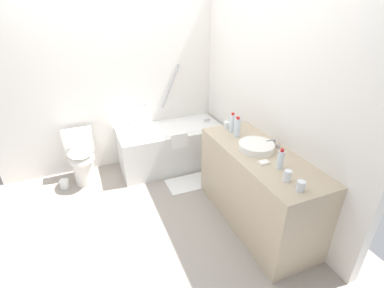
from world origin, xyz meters
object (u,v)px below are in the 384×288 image
water_bottle_0 (237,127)px  toilet_paper_roll (64,184)px  soap_dish (264,162)px  bathtub (171,145)px  sink_basin (256,146)px  drinking_glass_1 (227,125)px  water_bottle_1 (281,159)px  bath_mat (193,182)px  drinking_glass_2 (287,176)px  sink_faucet (274,143)px  water_bottle_2 (232,123)px  toilet (82,158)px  drinking_glass_0 (301,186)px

water_bottle_0 → toilet_paper_roll: water_bottle_0 is taller
soap_dish → bathtub: bearing=102.3°
sink_basin → drinking_glass_1: bearing=92.2°
water_bottle_1 → toilet_paper_roll: (-1.87, 1.68, -0.85)m
bath_mat → drinking_glass_2: bearing=-79.5°
bath_mat → sink_faucet: bearing=-56.2°
soap_dish → water_bottle_2: bearing=83.8°
water_bottle_0 → drinking_glass_2: 0.89m
sink_basin → bath_mat: 1.21m
sink_basin → water_bottle_1: 0.37m
bathtub → drinking_glass_2: bearing=-79.3°
water_bottle_2 → toilet_paper_roll: size_ratio=1.99×
water_bottle_1 → drinking_glass_2: size_ratio=1.92×
soap_dish → water_bottle_0: bearing=83.3°
bathtub → soap_dish: 1.72m
toilet → drinking_glass_2: 2.52m
drinking_glass_1 → soap_dish: (-0.07, -0.81, -0.03)m
sink_faucet → bath_mat: sink_faucet is taller
bath_mat → drinking_glass_1: bearing=-37.9°
soap_dish → drinking_glass_0: bearing=-87.7°
water_bottle_2 → toilet_paper_roll: bearing=155.1°
bathtub → sink_faucet: 1.59m
bathtub → drinking_glass_1: size_ratio=18.45×
sink_faucet → water_bottle_0: size_ratio=0.70×
drinking_glass_0 → toilet_paper_roll: 2.82m
water_bottle_2 → drinking_glass_0: size_ratio=2.72×
water_bottle_1 → bath_mat: 1.51m
sink_faucet → soap_dish: (-0.29, -0.25, -0.02)m
water_bottle_0 → drinking_glass_1: 0.23m
bathtub → toilet: (-1.18, 0.02, 0.04)m
water_bottle_2 → water_bottle_0: bearing=-93.3°
toilet_paper_roll → water_bottle_0: bearing=-27.8°
sink_faucet → drinking_glass_1: size_ratio=1.98×
water_bottle_1 → drinking_glass_0: size_ratio=2.28×
bathtub → drinking_glass_1: bathtub is taller
toilet → drinking_glass_1: 1.87m
water_bottle_2 → soap_dish: 0.72m
toilet → drinking_glass_2: drinking_glass_2 is taller
drinking_glass_2 → soap_dish: bearing=91.6°
sink_basin → drinking_glass_1: size_ratio=4.53×
drinking_glass_2 → toilet_paper_roll: (-1.80, 1.86, -0.81)m
sink_basin → water_bottle_2: bearing=91.8°
drinking_glass_0 → soap_dish: size_ratio=0.90×
toilet → water_bottle_0: (1.60, -1.04, 0.57)m
drinking_glass_0 → drinking_glass_2: (-0.01, 0.14, 0.01)m
bathtub → water_bottle_2: 1.17m
water_bottle_1 → soap_dish: 0.16m
water_bottle_1 → soap_dish: size_ratio=2.06×
water_bottle_1 → toilet_paper_roll: size_ratio=1.67×
sink_faucet → drinking_glass_1: (-0.22, 0.56, 0.01)m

